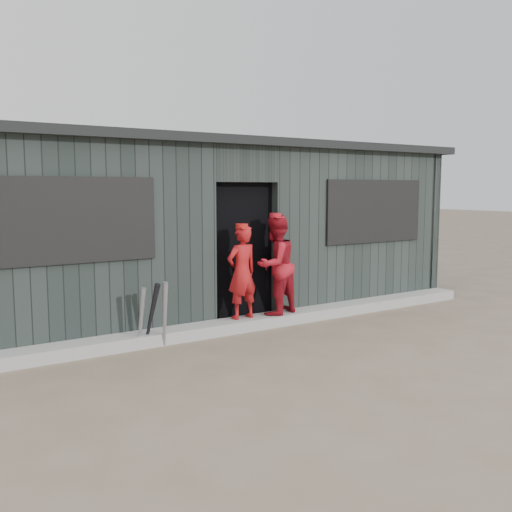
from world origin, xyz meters
TOP-DOWN VIEW (x-y plane):
  - ground at (0.00, 0.00)m, footprint 80.00×80.00m
  - curb at (0.00, 1.82)m, footprint 8.00×0.36m
  - bat_left at (-1.72, 1.67)m, footprint 0.10×0.21m
  - bat_mid at (-1.45, 1.58)m, footprint 0.11×0.23m
  - bat_right at (-1.59, 1.66)m, footprint 0.15×0.34m
  - player_red_left at (-0.19, 1.86)m, footprint 0.49×0.34m
  - player_red_right at (0.35, 1.84)m, footprint 0.80×0.70m
  - player_grey_back at (0.21, 2.47)m, footprint 0.75×0.64m
  - dugout at (-0.00, 3.50)m, footprint 8.30×3.30m

SIDE VIEW (x-z plane):
  - ground at x=0.00m, z-range 0.00..0.00m
  - curb at x=0.00m, z-range 0.00..0.15m
  - bat_left at x=-1.72m, z-range 0.00..0.76m
  - bat_right at x=-1.59m, z-range 0.00..0.80m
  - bat_mid at x=-1.45m, z-range 0.00..0.82m
  - player_grey_back at x=0.21m, z-range 0.00..1.30m
  - player_red_left at x=-0.19m, z-range 0.15..1.42m
  - player_red_right at x=0.35m, z-range 0.15..1.55m
  - dugout at x=0.00m, z-range -0.02..2.60m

